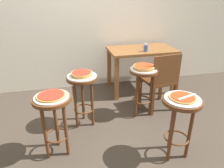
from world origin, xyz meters
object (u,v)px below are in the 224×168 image
at_px(cup_near_edge, 146,48).
at_px(wooden_chair, 161,80).
at_px(dining_table, 141,56).
at_px(pizza_rear, 144,67).
at_px(pizza_foreground, 183,97).
at_px(stool_foreground, 180,115).
at_px(pizza_server_knife, 187,97).
at_px(pizza_leftside, 82,74).
at_px(serving_plate_foreground, 183,99).
at_px(serving_plate_rear, 144,69).
at_px(serving_plate_leftside, 82,76).
at_px(stool_middle, 54,113).
at_px(serving_plate_middle, 51,97).
at_px(condiment_shaker, 146,45).
at_px(pizza_middle, 51,95).
at_px(stool_leftside, 83,90).
at_px(stool_rear, 143,82).

distance_m(cup_near_edge, wooden_chair, 0.61).
bearing_deg(dining_table, pizza_rear, -108.61).
height_order(pizza_foreground, wooden_chair, wooden_chair).
bearing_deg(stool_foreground, pizza_foreground, -14.04).
relative_size(pizza_rear, pizza_server_knife, 1.26).
bearing_deg(pizza_leftside, serving_plate_foreground, -42.47).
xyz_separation_m(stool_foreground, serving_plate_rear, (-0.06, 0.85, 0.18)).
distance_m(serving_plate_foreground, dining_table, 1.61).
height_order(serving_plate_rear, wooden_chair, wooden_chair).
xyz_separation_m(serving_plate_leftside, pizza_server_knife, (0.89, -0.81, 0.03)).
xyz_separation_m(stool_foreground, stool_middle, (-1.19, 0.32, 0.00)).
distance_m(serving_plate_middle, wooden_chair, 1.56).
xyz_separation_m(pizza_foreground, condiment_shaker, (0.28, 1.64, 0.09)).
xyz_separation_m(serving_plate_foreground, serving_plate_rear, (-0.06, 0.85, 0.00)).
relative_size(condiment_shaker, wooden_chair, 0.09).
height_order(serving_plate_foreground, condiment_shaker, condiment_shaker).
xyz_separation_m(pizza_foreground, pizza_middle, (-1.19, 0.32, -0.00)).
distance_m(serving_plate_leftside, wooden_chair, 1.12).
relative_size(pizza_foreground, serving_plate_leftside, 0.72).
xyz_separation_m(serving_plate_foreground, pizza_middle, (-1.19, 0.32, 0.02)).
height_order(serving_plate_rear, condiment_shaker, condiment_shaker).
bearing_deg(stool_leftside, condiment_shaker, 36.96).
relative_size(pizza_middle, serving_plate_rear, 0.80).
distance_m(stool_foreground, serving_plate_rear, 0.87).
bearing_deg(stool_middle, serving_plate_leftside, 54.37).
relative_size(serving_plate_foreground, serving_plate_middle, 1.03).
xyz_separation_m(pizza_middle, serving_plate_leftside, (0.33, 0.47, -0.02)).
bearing_deg(pizza_rear, stool_rear, -153.43).
bearing_deg(wooden_chair, pizza_middle, -157.52).
relative_size(cup_near_edge, pizza_server_knife, 0.46).
relative_size(pizza_rear, condiment_shaker, 3.83).
bearing_deg(serving_plate_foreground, serving_plate_leftside, 137.53).
distance_m(pizza_leftside, cup_near_edge, 1.24).
bearing_deg(pizza_rear, pizza_server_knife, -84.31).
distance_m(serving_plate_leftside, condiment_shaker, 1.43).
bearing_deg(stool_foreground, cup_near_edge, 82.15).
relative_size(serving_plate_rear, condiment_shaker, 4.81).
bearing_deg(serving_plate_foreground, pizza_middle, 164.97).
height_order(stool_rear, condiment_shaker, condiment_shaker).
height_order(serving_plate_rear, dining_table, dining_table).
bearing_deg(condiment_shaker, stool_middle, -138.07).
relative_size(serving_plate_middle, dining_table, 0.31).
bearing_deg(stool_rear, serving_plate_foreground, -86.19).
height_order(stool_leftside, cup_near_edge, cup_near_edge).
distance_m(condiment_shaker, pizza_server_knife, 1.68).
bearing_deg(pizza_leftside, wooden_chair, 6.55).
relative_size(stool_middle, cup_near_edge, 6.59).
height_order(stool_foreground, serving_plate_leftside, serving_plate_leftside).
xyz_separation_m(serving_plate_rear, wooden_chair, (0.29, 0.07, -0.21)).
distance_m(stool_foreground, stool_rear, 0.85).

